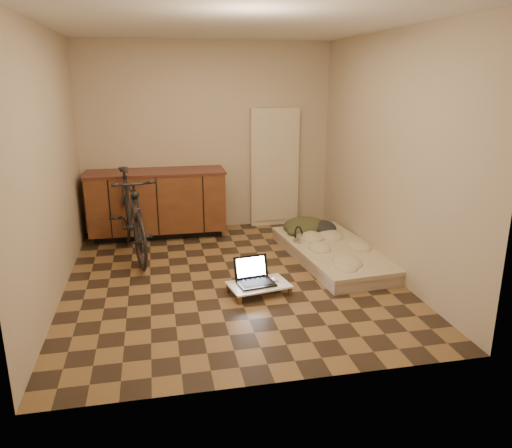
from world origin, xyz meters
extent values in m
cube|color=brown|center=(0.00, 0.00, 0.00)|extent=(3.50, 4.00, 0.00)
cube|color=silver|center=(0.00, 0.00, 2.60)|extent=(3.50, 4.00, 0.00)
cube|color=#C5B297|center=(0.00, 2.00, 1.30)|extent=(3.50, 0.00, 2.60)
cube|color=#C5B297|center=(0.00, -2.00, 1.30)|extent=(3.50, 0.00, 2.60)
cube|color=#C5B297|center=(-1.75, 0.00, 1.30)|extent=(0.00, 4.00, 2.60)
cube|color=#C5B297|center=(1.75, 0.00, 1.30)|extent=(0.00, 4.00, 2.60)
cube|color=black|center=(-0.75, 1.74, 0.05)|extent=(1.70, 0.48, 0.10)
cube|color=#532A17|center=(-0.75, 1.70, 0.49)|extent=(1.80, 0.60, 0.78)
cube|color=#53271E|center=(-0.75, 1.70, 0.90)|extent=(1.84, 0.62, 0.03)
cube|color=beige|center=(0.95, 1.94, 0.85)|extent=(0.70, 0.10, 1.70)
imported|color=black|center=(-1.07, 0.96, 0.58)|extent=(0.87, 1.86, 1.16)
cube|color=#B9A694|center=(1.30, 0.32, 0.06)|extent=(1.08, 1.98, 0.12)
cube|color=beige|center=(1.30, 0.32, 0.14)|extent=(1.10, 2.00, 0.05)
cube|color=brown|center=(-0.03, -0.67, 0.04)|extent=(0.04, 0.04, 0.08)
cube|color=brown|center=(-0.09, -0.34, 0.04)|extent=(0.04, 0.04, 0.08)
cube|color=brown|center=(0.51, -0.56, 0.04)|extent=(0.04, 0.04, 0.08)
cube|color=brown|center=(0.44, -0.24, 0.04)|extent=(0.04, 0.04, 0.08)
cube|color=white|center=(0.21, -0.45, 0.09)|extent=(0.67, 0.50, 0.02)
cube|color=black|center=(0.18, -0.46, 0.11)|extent=(0.40, 0.31, 0.02)
cube|color=black|center=(0.16, -0.30, 0.23)|extent=(0.37, 0.12, 0.23)
cube|color=white|center=(0.16, -0.30, 0.23)|extent=(0.31, 0.10, 0.19)
ellipsoid|color=silver|center=(0.39, -0.41, 0.12)|extent=(0.07, 0.10, 0.03)
camera|label=1|loc=(-0.77, -5.03, 2.13)|focal=35.00mm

